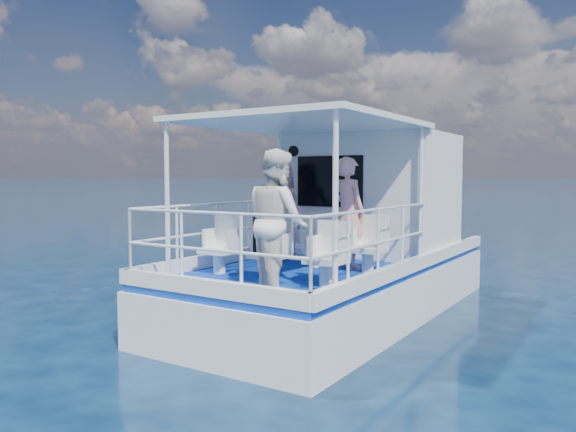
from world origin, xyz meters
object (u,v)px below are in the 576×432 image
object	(u,v)px
passenger_port_fwd	(280,209)
panda	(267,201)
passenger_stbd_aft	(277,222)
backpack_center	(267,234)

from	to	relation	value
passenger_port_fwd	panda	distance (m)	2.25
passenger_stbd_aft	panda	distance (m)	0.89
passenger_stbd_aft	backpack_center	distance (m)	0.92
passenger_port_fwd	panda	xyz separation A→B (m)	(1.08, -1.96, 0.24)
passenger_port_fwd	passenger_stbd_aft	bearing A→B (deg)	141.50
passenger_port_fwd	panda	world-z (taller)	passenger_port_fwd
passenger_stbd_aft	backpack_center	world-z (taller)	passenger_stbd_aft
passenger_stbd_aft	panda	world-z (taller)	passenger_stbd_aft
backpack_center	passenger_stbd_aft	bearing A→B (deg)	-46.88
passenger_stbd_aft	backpack_center	xyz separation A→B (m)	(-0.61, 0.65, -0.25)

